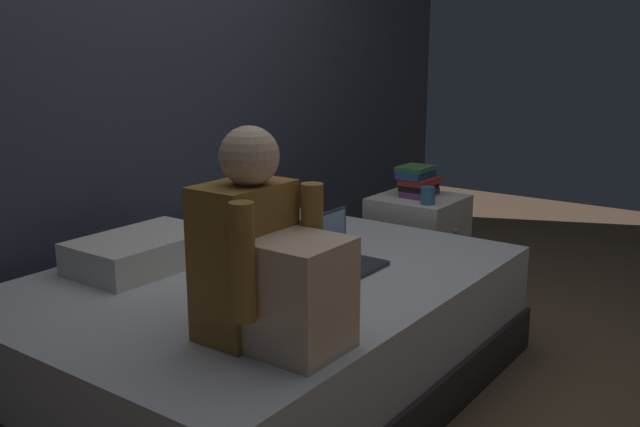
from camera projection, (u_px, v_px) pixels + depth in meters
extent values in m
plane|color=brown|center=(352.00, 386.00, 2.88)|extent=(8.00, 8.00, 0.00)
cube|color=#383D4C|center=(139.00, 49.00, 3.24)|extent=(5.60, 0.10, 2.70)
cube|color=#332D2B|center=(265.00, 363.00, 2.87)|extent=(2.00, 1.50, 0.19)
cube|color=silver|center=(264.00, 307.00, 2.81)|extent=(1.96, 1.46, 0.29)
cube|color=beige|center=(417.00, 247.00, 3.85)|extent=(0.44, 0.44, 0.57)
sphere|color=gray|center=(455.00, 231.00, 3.70)|extent=(0.04, 0.04, 0.04)
cube|color=olive|center=(245.00, 260.00, 2.15)|extent=(0.30, 0.20, 0.48)
sphere|color=beige|center=(249.00, 156.00, 2.05)|extent=(0.18, 0.18, 0.18)
cube|color=beige|center=(302.00, 296.00, 2.04)|extent=(0.26, 0.24, 0.34)
cylinder|color=olive|center=(243.00, 262.00, 1.93)|extent=(0.07, 0.07, 0.34)
cylinder|color=olive|center=(312.00, 237.00, 2.18)|extent=(0.07, 0.07, 0.34)
cube|color=#333842|center=(346.00, 268.00, 2.81)|extent=(0.32, 0.22, 0.02)
cube|color=#333842|center=(323.00, 237.00, 2.85)|extent=(0.32, 0.01, 0.20)
cube|color=#8CB2EA|center=(324.00, 237.00, 2.84)|extent=(0.29, 0.00, 0.18)
cube|color=silver|center=(143.00, 251.00, 2.85)|extent=(0.56, 0.36, 0.13)
cube|color=#703D84|center=(419.00, 193.00, 3.81)|extent=(0.23, 0.13, 0.03)
cube|color=black|center=(419.00, 186.00, 3.81)|extent=(0.22, 0.13, 0.03)
cube|color=#9E2D28|center=(420.00, 181.00, 3.79)|extent=(0.23, 0.16, 0.03)
cube|color=#284C84|center=(416.00, 174.00, 3.78)|extent=(0.22, 0.14, 0.04)
cube|color=#387042|center=(416.00, 168.00, 3.78)|extent=(0.19, 0.16, 0.02)
cylinder|color=teal|center=(428.00, 196.00, 3.60)|extent=(0.08, 0.08, 0.09)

